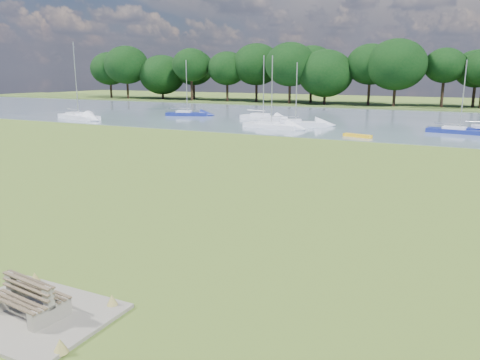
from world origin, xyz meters
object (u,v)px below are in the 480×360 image
at_px(sailboat_5, 459,130).
at_px(sailboat_7, 78,115).
at_px(kayak, 357,136).
at_px(sailboat_6, 295,122).
at_px(sailboat_1, 187,113).
at_px(sailboat_8, 263,116).
at_px(bench_pair, 30,298).
at_px(sailboat_4, 271,124).

bearing_deg(sailboat_5, sailboat_7, -164.10).
height_order(kayak, sailboat_6, sailboat_6).
relative_size(sailboat_1, sailboat_8, 0.95).
relative_size(kayak, sailboat_8, 0.34).
height_order(sailboat_7, sailboat_8, sailboat_7).
relative_size(kayak, sailboat_6, 0.39).
relative_size(sailboat_6, sailboat_8, 0.88).
bearing_deg(sailboat_5, sailboat_1, -178.53).
distance_m(bench_pair, sailboat_4, 43.24).
xyz_separation_m(sailboat_7, sailboat_8, (23.05, 10.15, -0.02)).
height_order(sailboat_1, sailboat_6, sailboat_1).
bearing_deg(kayak, sailboat_1, 172.91).
xyz_separation_m(sailboat_4, sailboat_8, (-4.63, 8.34, 0.07)).
distance_m(kayak, sailboat_6, 10.81).
relative_size(sailboat_4, sailboat_5, 1.08).
bearing_deg(sailboat_8, bench_pair, -62.58).
xyz_separation_m(bench_pair, sailboat_8, (-15.19, 50.27, 0.02)).
distance_m(sailboat_4, sailboat_7, 27.74).
height_order(sailboat_1, sailboat_5, sailboat_1).
distance_m(bench_pair, sailboat_7, 55.42).
distance_m(bench_pair, sailboat_1, 57.71).
xyz_separation_m(bench_pair, sailboat_6, (-8.71, 44.90, -0.02)).
relative_size(sailboat_1, sailboat_6, 1.08).
distance_m(bench_pair, sailboat_6, 45.73).
height_order(bench_pair, sailboat_6, sailboat_6).
relative_size(bench_pair, sailboat_8, 0.25).
bearing_deg(sailboat_8, sailboat_4, -50.36).
height_order(sailboat_5, sailboat_7, sailboat_7).
bearing_deg(sailboat_5, kayak, -130.77).
bearing_deg(sailboat_7, sailboat_8, 41.04).
bearing_deg(sailboat_7, bench_pair, -29.12).
bearing_deg(sailboat_6, bench_pair, -100.91).
height_order(bench_pair, sailboat_7, sailboat_7).
bearing_deg(sailboat_1, sailboat_8, -20.94).
relative_size(bench_pair, sailboat_1, 0.26).
height_order(sailboat_1, sailboat_4, sailboat_4).
relative_size(sailboat_1, sailboat_5, 1.06).
height_order(sailboat_1, sailboat_7, sailboat_7).
bearing_deg(bench_pair, sailboat_8, 113.48).
bearing_deg(kayak, sailboat_5, 57.33).
distance_m(sailboat_4, sailboat_6, 3.50).
distance_m(bench_pair, sailboat_8, 52.52).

